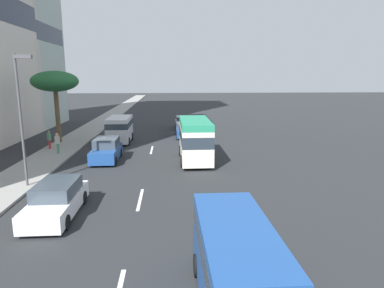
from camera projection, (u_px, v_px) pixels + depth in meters
The scene contains 15 objects.
ground_plane at pixel (154, 138), 35.17m from camera, with size 198.00×198.00×0.00m, color #26282B.
sidewalk_right at pixel (77, 138), 34.63m from camera, with size 162.00×3.27×0.15m, color gray.
lane_stripe_mid at pixel (140, 199), 17.68m from camera, with size 3.20×0.16×0.01m, color silver.
lane_stripe_far at pixel (152, 150), 29.54m from camera, with size 3.20×0.16×0.01m, color silver.
minibus_lead at pixel (195, 139), 25.50m from camera, with size 6.19×2.31×3.15m.
car_second at pixel (106, 150), 25.71m from camera, with size 4.40×1.91×1.73m.
car_third at pixel (57, 200), 15.53m from camera, with size 4.79×1.89×1.56m.
van_fourth at pixel (120, 128), 32.79m from camera, with size 4.74×2.19×2.48m.
van_fifth at pixel (236, 262), 9.16m from camera, with size 5.30×2.07×2.42m.
car_sixth at pixel (185, 130), 35.67m from camera, with size 4.10×1.86×1.57m.
car_seventh at pixel (183, 123), 41.65m from camera, with size 4.32×1.79×1.54m.
pedestrian_near_lamp at pixel (57, 142), 27.34m from camera, with size 0.32×0.38×1.71m.
pedestrian_mid_block at pixel (49, 139), 29.19m from camera, with size 0.38×0.38×1.60m.
palm_tree at pixel (55, 82), 31.37m from camera, with size 4.28×4.28×6.72m.
street_lamp at pixel (22, 107), 18.62m from camera, with size 0.24×0.97×7.39m.
Camera 1 is at (-3.29, -1.58, 6.34)m, focal length 31.50 mm.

